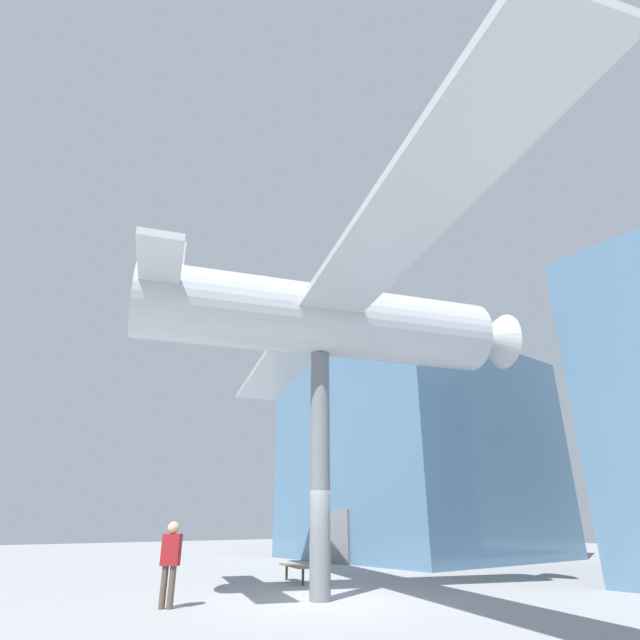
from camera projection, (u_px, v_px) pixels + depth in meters
ground_plane at (320, 601)px, 11.87m from camera, size 80.00×80.00×0.00m
glass_pavilion_left at (418, 457)px, 27.71m from camera, size 11.11×11.81×10.76m
support_pylon_central at (320, 467)px, 13.03m from camera, size 0.52×0.52×6.19m
suspended_airplane at (328, 321)px, 14.66m from camera, size 19.76×12.18×2.93m
visitor_person at (171, 557)px, 11.20m from camera, size 0.43×0.45×1.77m
plaza_bench at (295, 567)px, 15.68m from camera, size 1.92×0.86×0.50m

